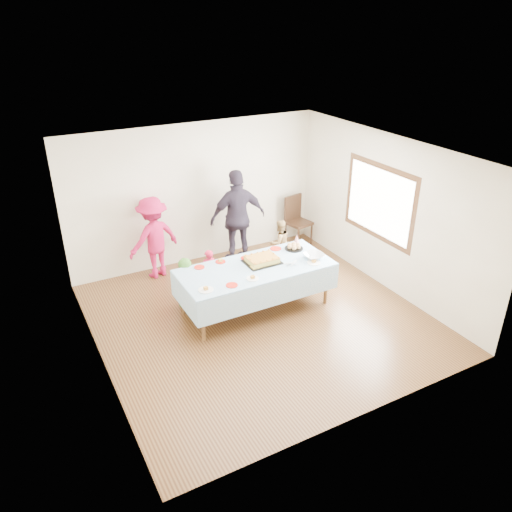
{
  "coord_description": "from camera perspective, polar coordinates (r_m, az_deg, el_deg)",
  "views": [
    {
      "loc": [
        -3.3,
        -5.97,
        4.51
      ],
      "look_at": [
        0.1,
        0.3,
        0.97
      ],
      "focal_mm": 35.0,
      "sensor_mm": 36.0,
      "label": 1
    }
  ],
  "objects": [
    {
      "name": "punch_bowl",
      "position": [
        8.34,
        6.61,
        -0.01
      ],
      "size": [
        0.33,
        0.33,
        0.08
      ],
      "primitive_type": "imported",
      "color": "silver",
      "rests_on": "party_table"
    },
    {
      "name": "fork_pile",
      "position": [
        8.09,
        4.04,
        -0.85
      ],
      "size": [
        0.24,
        0.18,
        0.07
      ],
      "primitive_type": null,
      "color": "white",
      "rests_on": "party_table"
    },
    {
      "name": "ground",
      "position": [
        8.17,
        0.41,
        -7.07
      ],
      "size": [
        5.0,
        5.0,
        0.0
      ],
      "primitive_type": "plane",
      "color": "#432613",
      "rests_on": "ground"
    },
    {
      "name": "plate_white_right",
      "position": [
        8.21,
        6.63,
        -0.75
      ],
      "size": [
        0.22,
        0.22,
        0.01
      ],
      "primitive_type": "cylinder",
      "color": "white",
      "rests_on": "party_table"
    },
    {
      "name": "plate_red_far_a",
      "position": [
        8.06,
        -6.49,
        -1.28
      ],
      "size": [
        0.17,
        0.17,
        0.01
      ],
      "primitive_type": "cylinder",
      "color": "red",
      "rests_on": "party_table"
    },
    {
      "name": "plate_red_near",
      "position": [
        7.51,
        -2.78,
        -3.35
      ],
      "size": [
        0.18,
        0.18,
        0.01
      ],
      "primitive_type": "cylinder",
      "color": "red",
      "rests_on": "party_table"
    },
    {
      "name": "party_hat",
      "position": [
        8.85,
        4.66,
        1.98
      ],
      "size": [
        0.1,
        0.1,
        0.17
      ],
      "primitive_type": "cone",
      "color": "silver",
      "rests_on": "party_table"
    },
    {
      "name": "plate_white_mid",
      "position": [
        7.68,
        -0.39,
        -2.6
      ],
      "size": [
        0.19,
        0.19,
        0.01
      ],
      "primitive_type": "cylinder",
      "color": "white",
      "rests_on": "party_table"
    },
    {
      "name": "birthday_cake",
      "position": [
        8.15,
        0.7,
        -0.44
      ],
      "size": [
        0.57,
        0.44,
        0.1
      ],
      "color": "black",
      "rests_on": "party_table"
    },
    {
      "name": "toddler_right",
      "position": [
        9.66,
        2.7,
        1.57
      ],
      "size": [
        0.46,
        0.36,
        0.91
      ],
      "primitive_type": "imported",
      "rotation": [
        0.0,
        0.0,
        3.19
      ],
      "color": "tan",
      "rests_on": "ground"
    },
    {
      "name": "plate_red_far_b",
      "position": [
        8.2,
        -4.09,
        -0.65
      ],
      "size": [
        0.17,
        0.17,
        0.01
      ],
      "primitive_type": "cylinder",
      "color": "red",
      "rests_on": "party_table"
    },
    {
      "name": "adult_left",
      "position": [
        9.27,
        -11.6,
        2.07
      ],
      "size": [
        1.11,
        0.81,
        1.54
      ],
      "primitive_type": "imported",
      "rotation": [
        0.0,
        0.0,
        3.4
      ],
      "color": "#B41647",
      "rests_on": "ground"
    },
    {
      "name": "toddler_left",
      "position": [
        8.73,
        -5.4,
        -1.74
      ],
      "size": [
        0.3,
        0.2,
        0.82
      ],
      "primitive_type": "imported",
      "rotation": [
        0.0,
        0.0,
        3.13
      ],
      "color": "red",
      "rests_on": "ground"
    },
    {
      "name": "plate_red_far_d",
      "position": [
        8.64,
        2.27,
        0.85
      ],
      "size": [
        0.2,
        0.2,
        0.01
      ],
      "primitive_type": "cylinder",
      "color": "red",
      "rests_on": "party_table"
    },
    {
      "name": "room_walls",
      "position": [
        7.37,
        0.81,
        4.62
      ],
      "size": [
        5.04,
        5.04,
        2.72
      ],
      "color": "beige",
      "rests_on": "ground"
    },
    {
      "name": "toddler_mid",
      "position": [
        8.34,
        -7.97,
        -3.08
      ],
      "size": [
        0.45,
        0.32,
        0.88
      ],
      "primitive_type": "imported",
      "rotation": [
        0.0,
        0.0,
        3.23
      ],
      "color": "#407B29",
      "rests_on": "ground"
    },
    {
      "name": "dining_chair",
      "position": [
        10.54,
        4.62,
        4.41
      ],
      "size": [
        0.52,
        0.52,
        1.04
      ],
      "rotation": [
        0.0,
        0.0,
        0.18
      ],
      "color": "black",
      "rests_on": "ground"
    },
    {
      "name": "adult_right",
      "position": [
        9.54,
        -2.09,
        4.4
      ],
      "size": [
        1.13,
        0.55,
        1.87
      ],
      "primitive_type": "imported",
      "rotation": [
        0.0,
        0.0,
        3.05
      ],
      "color": "#2C2432",
      "rests_on": "ground"
    },
    {
      "name": "rolls_tray",
      "position": [
        8.64,
        4.36,
        1.06
      ],
      "size": [
        0.32,
        0.32,
        0.1
      ],
      "color": "black",
      "rests_on": "party_table"
    },
    {
      "name": "plate_red_far_c",
      "position": [
        8.31,
        -1.2,
        -0.23
      ],
      "size": [
        0.16,
        0.16,
        0.01
      ],
      "primitive_type": "cylinder",
      "color": "red",
      "rests_on": "party_table"
    },
    {
      "name": "party_table",
      "position": [
        8.06,
        -0.04,
        -1.59
      ],
      "size": [
        2.5,
        1.1,
        0.78
      ],
      "color": "brown",
      "rests_on": "ground"
    },
    {
      "name": "plate_white_left",
      "position": [
        7.41,
        -5.75,
        -3.87
      ],
      "size": [
        0.23,
        0.23,
        0.01
      ],
      "primitive_type": "cylinder",
      "color": "white",
      "rests_on": "party_table"
    }
  ]
}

